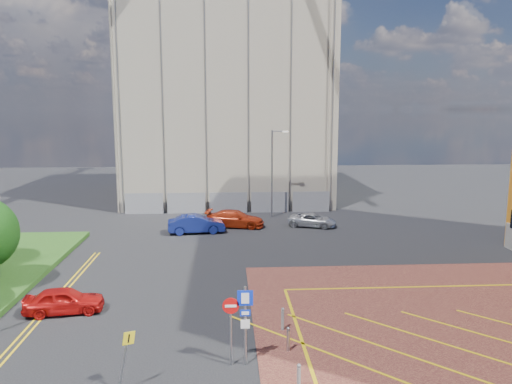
{
  "coord_description": "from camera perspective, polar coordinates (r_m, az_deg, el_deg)",
  "views": [
    {
      "loc": [
        -0.17,
        -17.03,
        9.82
      ],
      "look_at": [
        1.05,
        3.26,
        6.45
      ],
      "focal_mm": 35.0,
      "sensor_mm": 36.0,
      "label": 1
    }
  ],
  "objects": [
    {
      "name": "ground",
      "position": [
        19.66,
        -2.66,
        -20.56
      ],
      "size": [
        140.0,
        140.0,
        0.0
      ],
      "primitive_type": "plane",
      "color": "black",
      "rests_on": "ground"
    },
    {
      "name": "lamp_back",
      "position": [
        45.56,
        1.93,
        2.53
      ],
      "size": [
        1.53,
        0.16,
        8.0
      ],
      "color": "#9EA0A8",
      "rests_on": "ground"
    },
    {
      "name": "sign_cluster",
      "position": [
        19.67,
        -1.86,
        -14.17
      ],
      "size": [
        1.17,
        0.12,
        3.2
      ],
      "color": "#9EA0A8",
      "rests_on": "ground"
    },
    {
      "name": "warning_sign",
      "position": [
        18.81,
        -14.68,
        -17.41
      ],
      "size": [
        0.67,
        0.4,
        2.25
      ],
      "color": "#9EA0A8",
      "rests_on": "ground"
    },
    {
      "name": "construction_building",
      "position": [
        57.05,
        -3.33,
        10.59
      ],
      "size": [
        21.2,
        19.2,
        22.0
      ],
      "primitive_type": "cube",
      "color": "#AA9F8B",
      "rests_on": "ground"
    },
    {
      "name": "construction_fence",
      "position": [
        47.87,
        -1.99,
        -1.21
      ],
      "size": [
        21.6,
        0.06,
        2.0
      ],
      "primitive_type": "cube",
      "color": "gray",
      "rests_on": "ground"
    },
    {
      "name": "car_red_left",
      "position": [
        26.55,
        -21.08,
        -11.48
      ],
      "size": [
        3.93,
        2.01,
        1.28
      ],
      "primitive_type": "imported",
      "rotation": [
        0.0,
        0.0,
        1.71
      ],
      "color": "red",
      "rests_on": "ground"
    },
    {
      "name": "car_blue_back",
      "position": [
        40.38,
        -6.83,
        -3.64
      ],
      "size": [
        4.67,
        2.08,
        1.49
      ],
      "primitive_type": "imported",
      "rotation": [
        0.0,
        0.0,
        1.69
      ],
      "color": "navy",
      "rests_on": "ground"
    },
    {
      "name": "car_red_back",
      "position": [
        42.17,
        -2.4,
        -3.07
      ],
      "size": [
        5.21,
        2.94,
        1.42
      ],
      "primitive_type": "imported",
      "rotation": [
        0.0,
        0.0,
        1.37
      ],
      "color": "#B62C0F",
      "rests_on": "ground"
    },
    {
      "name": "car_silver_back",
      "position": [
        42.59,
        6.45,
        -3.2
      ],
      "size": [
        4.45,
        3.11,
        1.13
      ],
      "primitive_type": "imported",
      "rotation": [
        0.0,
        0.0,
        1.23
      ],
      "color": "#B7B8BF",
      "rests_on": "ground"
    }
  ]
}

